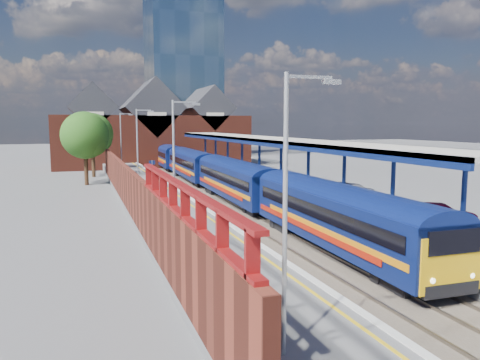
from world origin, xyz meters
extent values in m
plane|color=#5B5B5E|center=(0.00, 30.00, 0.00)|extent=(240.00, 240.00, 0.00)
cube|color=#473D33|center=(0.00, 20.00, 0.03)|extent=(6.00, 76.00, 0.06)
cube|color=slate|center=(-2.22, 20.00, 0.12)|extent=(0.07, 76.00, 0.14)
cube|color=slate|center=(-0.78, 20.00, 0.12)|extent=(0.07, 76.00, 0.14)
cube|color=slate|center=(0.78, 20.00, 0.12)|extent=(0.07, 76.00, 0.14)
cube|color=slate|center=(2.22, 20.00, 0.12)|extent=(0.07, 76.00, 0.14)
cube|color=#565659|center=(-5.50, 20.00, 0.50)|extent=(5.00, 76.00, 1.00)
cube|color=#565659|center=(6.00, 20.00, 0.50)|extent=(6.00, 76.00, 1.00)
cube|color=silver|center=(-3.15, 20.00, 1.02)|extent=(0.30, 76.00, 0.05)
cube|color=silver|center=(3.15, 20.00, 1.02)|extent=(0.30, 76.00, 0.05)
cube|color=yellow|center=(-3.75, 20.00, 1.01)|extent=(0.14, 76.00, 0.01)
cube|color=#0B1952|center=(1.50, 2.85, 1.90)|extent=(3.12, 16.05, 2.50)
cube|color=#0B1952|center=(1.50, 2.85, 3.15)|extent=(3.12, 16.05, 0.60)
cube|color=#0B1952|center=(1.50, 19.45, 1.90)|extent=(3.12, 16.05, 2.50)
cube|color=#0B1952|center=(1.50, 19.45, 3.15)|extent=(3.12, 16.05, 0.60)
cube|color=#0B1952|center=(1.50, 36.05, 1.90)|extent=(3.12, 16.05, 2.50)
cube|color=#0B1952|center=(1.50, 36.05, 3.15)|extent=(3.12, 16.05, 0.60)
cube|color=#0B1952|center=(1.50, 52.65, 1.90)|extent=(3.12, 16.05, 2.50)
cube|color=#0B1952|center=(1.50, 52.65, 3.15)|extent=(3.12, 16.05, 0.60)
cube|color=black|center=(0.08, 27.75, 2.35)|extent=(0.04, 60.54, 0.70)
cube|color=orange|center=(0.07, 27.75, 1.55)|extent=(0.03, 55.27, 0.30)
cube|color=#A91A0B|center=(0.06, 27.75, 1.30)|extent=(0.03, 55.27, 0.30)
cube|color=#F2B20C|center=(1.50, -5.07, 1.70)|extent=(2.83, 0.36, 2.10)
cube|color=black|center=(1.50, -5.17, 2.55)|extent=(2.30, 0.21, 0.90)
cube|color=black|center=(1.50, -2.75, 0.30)|extent=(2.00, 2.40, 0.60)
cube|color=black|center=(1.50, 58.25, 0.30)|extent=(2.00, 2.40, 0.60)
cylinder|color=navy|center=(5.00, -2.00, 3.10)|extent=(0.24, 0.24, 4.20)
cylinder|color=navy|center=(5.00, 3.00, 3.10)|extent=(0.24, 0.24, 4.20)
cylinder|color=navy|center=(5.00, 8.00, 3.10)|extent=(0.24, 0.24, 4.20)
cylinder|color=navy|center=(5.00, 13.00, 3.10)|extent=(0.24, 0.24, 4.20)
cylinder|color=navy|center=(5.00, 18.00, 3.10)|extent=(0.24, 0.24, 4.20)
cylinder|color=navy|center=(5.00, 23.00, 3.10)|extent=(0.24, 0.24, 4.20)
cylinder|color=navy|center=(5.00, 28.00, 3.10)|extent=(0.24, 0.24, 4.20)
cylinder|color=navy|center=(5.00, 33.00, 3.10)|extent=(0.24, 0.24, 4.20)
cylinder|color=navy|center=(5.00, 38.00, 3.10)|extent=(0.24, 0.24, 4.20)
cylinder|color=navy|center=(5.00, 43.00, 3.10)|extent=(0.24, 0.24, 4.20)
cube|color=beige|center=(5.50, 22.00, 5.35)|extent=(4.50, 52.00, 0.25)
cube|color=navy|center=(3.35, 22.00, 5.20)|extent=(0.20, 52.00, 0.55)
cube|color=navy|center=(7.65, 22.00, 5.20)|extent=(0.20, 52.00, 0.55)
cylinder|color=#A5A8AA|center=(-6.50, -8.00, 4.50)|extent=(0.12, 0.12, 7.00)
cube|color=#A5A8AA|center=(-5.90, -8.00, 7.90)|extent=(1.20, 0.08, 0.08)
cube|color=#A5A8AA|center=(-5.30, -8.00, 7.80)|extent=(0.45, 0.18, 0.12)
cylinder|color=#A5A8AA|center=(-6.50, 6.00, 4.50)|extent=(0.12, 0.12, 7.00)
cube|color=#A5A8AA|center=(-5.90, 6.00, 7.90)|extent=(1.20, 0.08, 0.08)
cube|color=#A5A8AA|center=(-5.30, 6.00, 7.80)|extent=(0.45, 0.18, 0.12)
cylinder|color=#A5A8AA|center=(-6.50, 22.00, 4.50)|extent=(0.12, 0.12, 7.00)
cube|color=#A5A8AA|center=(-5.90, 22.00, 7.90)|extent=(1.20, 0.08, 0.08)
cube|color=#A5A8AA|center=(-5.30, 22.00, 7.80)|extent=(0.45, 0.18, 0.12)
cylinder|color=#A5A8AA|center=(-6.50, 38.00, 4.50)|extent=(0.12, 0.12, 7.00)
cube|color=#A5A8AA|center=(-5.90, 38.00, 7.90)|extent=(1.20, 0.08, 0.08)
cube|color=#A5A8AA|center=(-5.30, 38.00, 7.80)|extent=(0.45, 0.18, 0.12)
cylinder|color=#A5A8AA|center=(-5.00, 24.00, 2.25)|extent=(0.08, 0.08, 2.50)
cube|color=#0C194C|center=(-5.00, 24.00, 3.30)|extent=(0.55, 0.06, 0.35)
cube|color=maroon|center=(-8.10, 14.00, 2.40)|extent=(0.35, 50.00, 2.80)
cube|color=maroon|center=(-8.10, -3.00, 4.80)|extent=(0.30, 15.00, 0.12)
cube|color=maroon|center=(-8.10, -3.00, 3.85)|extent=(0.30, 15.00, 0.12)
cube|color=maroon|center=(-8.10, -10.00, 4.30)|extent=(0.30, 0.12, 1.00)
cube|color=maroon|center=(-8.10, -8.00, 4.30)|extent=(0.30, 0.12, 1.00)
cube|color=maroon|center=(-8.10, -6.00, 4.30)|extent=(0.30, 0.12, 1.00)
cube|color=maroon|center=(-8.10, -4.00, 4.30)|extent=(0.30, 0.12, 1.00)
cube|color=maroon|center=(-8.10, -2.00, 4.30)|extent=(0.30, 0.12, 1.00)
cube|color=maroon|center=(-8.10, 0.00, 4.30)|extent=(0.30, 0.12, 1.00)
cube|color=maroon|center=(-8.10, 2.00, 4.30)|extent=(0.30, 0.12, 1.00)
cube|color=maroon|center=(-8.10, 4.00, 4.30)|extent=(0.30, 0.12, 1.00)
cube|color=maroon|center=(0.00, 58.00, 4.00)|extent=(30.00, 12.00, 8.00)
cube|color=#232328|center=(-9.00, 58.00, 9.20)|extent=(7.13, 12.00, 7.13)
cube|color=#232328|center=(0.00, 58.00, 9.20)|extent=(9.16, 12.00, 9.16)
cube|color=#232328|center=(9.00, 58.00, 9.20)|extent=(7.13, 12.00, 7.13)
cube|color=beige|center=(-9.00, 51.95, 8.20)|extent=(2.80, 0.15, 0.50)
cube|color=beige|center=(0.00, 51.95, 8.20)|extent=(2.80, 0.15, 0.50)
cube|color=beige|center=(9.00, 51.95, 8.20)|extent=(2.80, 0.15, 0.50)
cube|color=#466379|center=(10.00, 80.00, 20.00)|extent=(14.00, 14.00, 40.00)
cylinder|color=#382314|center=(-10.50, 36.00, 2.00)|extent=(0.44, 0.44, 4.00)
sphere|color=#1D4F15|center=(-10.50, 36.00, 5.50)|extent=(5.20, 5.20, 5.20)
sphere|color=#1D4F15|center=(-9.70, 35.50, 4.80)|extent=(3.20, 3.20, 3.20)
cylinder|color=#382314|center=(-9.50, 44.00, 2.00)|extent=(0.44, 0.44, 4.00)
sphere|color=#1D4F15|center=(-9.50, 44.00, 5.50)|extent=(5.20, 5.20, 5.20)
sphere|color=#1D4F15|center=(-8.70, 43.50, 4.80)|extent=(3.20, 3.20, 3.20)
imported|color=maroon|center=(8.13, 2.85, 1.70)|extent=(4.41, 3.24, 1.40)
imported|color=#B4B3B9|center=(7.64, 11.49, 1.73)|extent=(4.66, 2.99, 1.45)
imported|color=black|center=(6.68, 13.53, 1.68)|extent=(4.99, 2.83, 1.36)
imported|color=navy|center=(6.61, 11.42, 1.60)|extent=(4.74, 3.76, 1.20)
camera|label=1|loc=(-11.19, -18.23, 6.80)|focal=35.00mm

